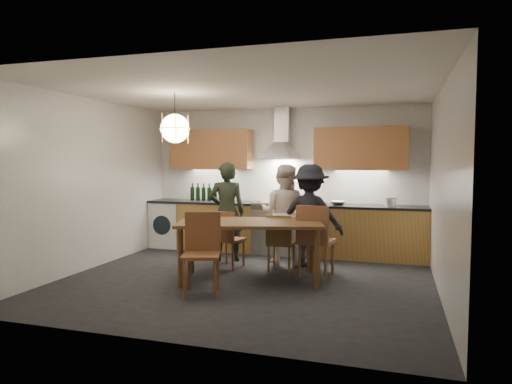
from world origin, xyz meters
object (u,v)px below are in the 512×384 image
(person_mid, at_px, (284,214))
(wine_bottles, at_px, (212,192))
(mixing_bowl, at_px, (338,203))
(person_right, at_px, (310,216))
(dining_table, at_px, (250,228))
(person_left, at_px, (227,212))
(stock_pot, at_px, (390,202))
(chair_back_left, at_px, (226,235))
(chair_front, at_px, (202,247))

(person_mid, bearing_deg, wine_bottles, -21.18)
(mixing_bowl, relative_size, wine_bottles, 0.31)
(person_right, bearing_deg, dining_table, 60.30)
(dining_table, bearing_deg, person_mid, 65.58)
(person_left, bearing_deg, stock_pot, 178.89)
(person_left, bearing_deg, dining_table, 106.12)
(chair_back_left, distance_m, stock_pot, 2.77)
(chair_front, bearing_deg, dining_table, 43.56)
(stock_pot, relative_size, wine_bottles, 0.22)
(person_left, xyz_separation_m, wine_bottles, (-0.62, 0.87, 0.25))
(dining_table, xyz_separation_m, person_mid, (0.20, 1.17, 0.07))
(person_right, distance_m, mixing_bowl, 0.88)
(dining_table, xyz_separation_m, person_right, (0.64, 1.06, 0.07))
(chair_front, xyz_separation_m, person_right, (1.04, 1.78, 0.22))
(dining_table, relative_size, person_right, 1.33)
(chair_back_left, relative_size, chair_front, 0.88)
(dining_table, height_order, wine_bottles, wine_bottles)
(dining_table, height_order, person_right, person_right)
(person_mid, bearing_deg, person_left, 11.31)
(dining_table, xyz_separation_m, person_left, (-0.75, 1.07, 0.09))
(mixing_bowl, bearing_deg, wine_bottles, 178.08)
(person_right, relative_size, mixing_bowl, 5.84)
(chair_back_left, xyz_separation_m, person_mid, (0.76, 0.60, 0.29))
(stock_pot, bearing_deg, person_right, -145.20)
(person_right, bearing_deg, person_mid, -12.92)
(chair_front, height_order, stock_pot, stock_pot)
(chair_front, height_order, person_left, person_left)
(chair_back_left, xyz_separation_m, mixing_bowl, (1.54, 1.29, 0.43))
(chair_front, distance_m, person_right, 2.07)
(person_left, xyz_separation_m, stock_pot, (2.57, 0.82, 0.15))
(stock_pot, bearing_deg, mixing_bowl, -177.98)
(dining_table, relative_size, person_mid, 1.34)
(person_mid, xyz_separation_m, mixing_bowl, (0.78, 0.69, 0.14))
(wine_bottles, bearing_deg, dining_table, -54.76)
(dining_table, relative_size, wine_bottles, 2.42)
(person_right, bearing_deg, wine_bottles, -22.38)
(wine_bottles, bearing_deg, person_right, -23.59)
(wine_bottles, bearing_deg, person_left, -54.43)
(chair_front, height_order, mixing_bowl, chair_front)
(chair_front, height_order, wine_bottles, wine_bottles)
(chair_front, height_order, person_mid, person_mid)
(person_mid, bearing_deg, person_right, 170.74)
(person_left, xyz_separation_m, person_right, (1.38, -0.00, -0.01))
(person_right, bearing_deg, chair_back_left, 23.49)
(chair_back_left, xyz_separation_m, stock_pot, (2.39, 1.32, 0.46))
(person_left, distance_m, wine_bottles, 1.10)
(dining_table, bearing_deg, stock_pot, 31.02)
(chair_back_left, distance_m, person_left, 0.61)
(mixing_bowl, distance_m, stock_pot, 0.85)
(person_right, bearing_deg, stock_pot, -144.00)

